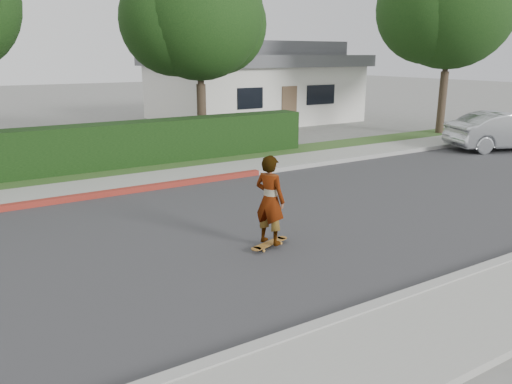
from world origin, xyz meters
The scene contains 14 objects.
ground centered at (0.00, 0.00, 0.00)m, with size 120.00×120.00×0.00m, color slate.
road centered at (0.00, 0.00, 0.01)m, with size 60.00×8.00×0.01m, color #2D2D30.
curb_near centered at (0.00, -4.10, 0.07)m, with size 60.00×0.20×0.15m, color #9E9E99.
curb_far centered at (0.00, 4.10, 0.07)m, with size 60.00×0.20×0.15m, color #9E9E99.
curb_red_section centered at (-5.00, 4.10, 0.08)m, with size 12.00×0.21×0.15m, color maroon.
sidewalk_far centered at (0.00, 5.00, 0.06)m, with size 60.00×1.60×0.12m, color gray.
planting_strip centered at (0.00, 6.60, 0.05)m, with size 60.00×1.60×0.10m, color #2D4C1E.
hedge centered at (-3.00, 7.20, 0.75)m, with size 15.00×1.00×1.50m, color black.
tree_center centered at (1.49, 9.19, 4.90)m, with size 5.66×4.84×7.44m.
tree_right centered at (12.49, 6.69, 5.63)m, with size 6.32×5.60×8.56m.
house centered at (8.00, 16.00, 2.10)m, with size 10.60×8.60×4.30m.
skateboard centered at (-2.00, -1.19, 0.08)m, with size 0.98×0.46×0.09m.
skateboarder centered at (-2.00, -1.19, 0.96)m, with size 0.63×0.41×1.72m, color white.
car_silver centered at (11.45, 2.60, 0.74)m, with size 1.56×4.48×1.48m, color #A4A8AB.
Camera 1 is at (-6.96, -8.71, 3.60)m, focal length 35.00 mm.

